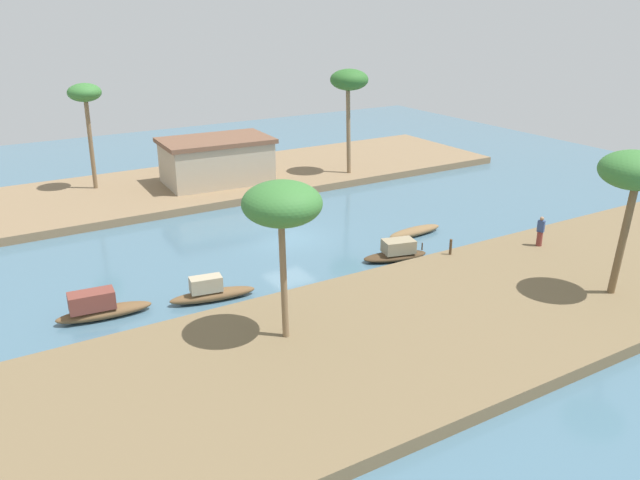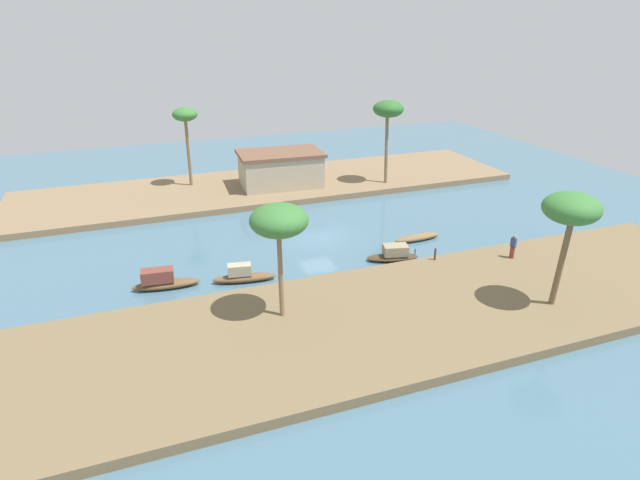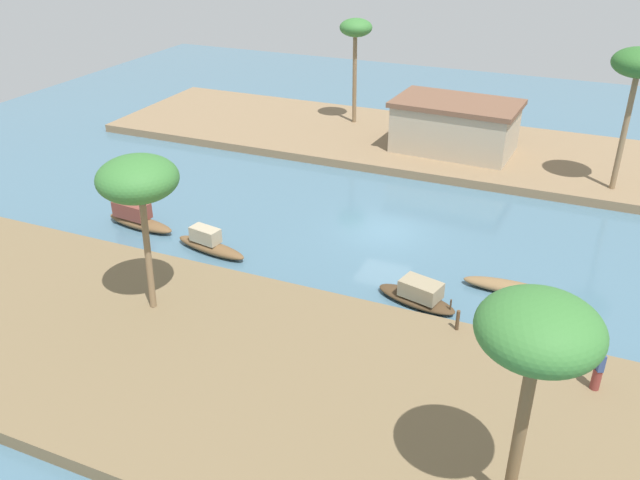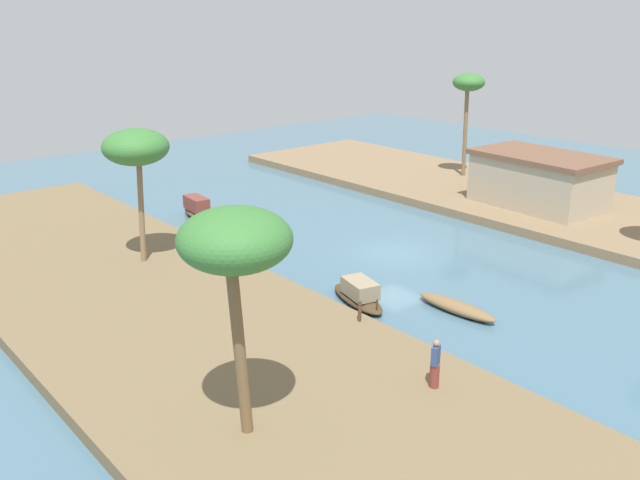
% 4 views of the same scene
% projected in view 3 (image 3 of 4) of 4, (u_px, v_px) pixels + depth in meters
% --- Properties ---
extents(river_water, '(72.53, 72.53, 0.00)m').
position_uv_depth(river_water, '(385.00, 231.00, 33.22)').
color(river_water, '#476B7F').
rests_on(river_water, ground).
extents(riverbank_left, '(46.78, 11.41, 0.52)m').
position_uv_depth(riverbank_left, '(268.00, 380.00, 22.62)').
color(riverbank_left, brown).
rests_on(riverbank_left, ground).
extents(riverbank_right, '(46.78, 11.41, 0.52)m').
position_uv_depth(riverbank_right, '(446.00, 147.00, 43.58)').
color(riverbank_right, '#846B4C').
rests_on(riverbank_right, ground).
extents(sampan_near_left_bank, '(4.13, 1.39, 1.30)m').
position_uv_depth(sampan_near_left_bank, '(137.00, 218.00, 33.42)').
color(sampan_near_left_bank, brown).
rests_on(sampan_near_left_bank, river_water).
extents(sampan_open_hull, '(4.06, 1.55, 1.20)m').
position_uv_depth(sampan_open_hull, '(209.00, 244.00, 31.11)').
color(sampan_open_hull, brown).
rests_on(sampan_open_hull, river_water).
extents(sampan_with_tall_canopy, '(3.76, 1.03, 0.48)m').
position_uv_depth(sampan_with_tall_canopy, '(507.00, 287.00, 28.06)').
color(sampan_with_tall_canopy, brown).
rests_on(sampan_with_tall_canopy, river_water).
extents(sampan_downstream_large, '(3.72, 1.99, 1.09)m').
position_uv_depth(sampan_downstream_large, '(418.00, 295.00, 27.12)').
color(sampan_downstream_large, '#47331E').
rests_on(sampan_downstream_large, river_water).
extents(person_on_near_bank, '(0.40, 0.41, 1.64)m').
position_uv_depth(person_on_near_bank, '(598.00, 371.00, 21.50)').
color(person_on_near_bank, brown).
rests_on(person_on_near_bank, riverbank_left).
extents(mooring_post, '(0.14, 0.14, 0.83)m').
position_uv_depth(mooring_post, '(458.00, 320.00, 24.62)').
color(mooring_post, '#4C3823').
rests_on(mooring_post, riverbank_left).
extents(palm_tree_left_near, '(3.01, 3.01, 6.27)m').
position_uv_depth(palm_tree_left_near, '(138.00, 180.00, 23.80)').
color(palm_tree_left_near, '#7F6647').
rests_on(palm_tree_left_near, riverbank_left).
extents(palm_tree_left_far, '(2.98, 2.98, 6.55)m').
position_uv_depth(palm_tree_left_far, '(539.00, 334.00, 15.07)').
color(palm_tree_left_far, brown).
rests_on(palm_tree_left_far, riverbank_left).
extents(palm_tree_right_tall, '(2.22, 2.22, 7.24)m').
position_uv_depth(palm_tree_right_tall, '(356.00, 32.00, 44.55)').
color(palm_tree_right_tall, '#7F6647').
rests_on(palm_tree_right_tall, riverbank_right).
extents(palm_tree_right_short, '(2.81, 2.81, 7.72)m').
position_uv_depth(palm_tree_right_short, '(639.00, 66.00, 33.76)').
color(palm_tree_right_short, '#7F6647').
rests_on(palm_tree_right_short, riverbank_right).
extents(riverside_building, '(7.97, 5.23, 3.20)m').
position_uv_depth(riverside_building, '(455.00, 126.00, 41.60)').
color(riverside_building, tan).
rests_on(riverside_building, riverbank_right).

